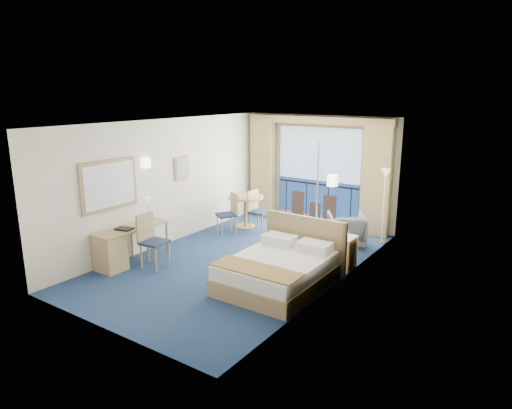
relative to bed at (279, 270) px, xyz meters
name	(u,v)px	position (x,y,z in m)	size (l,w,h in m)	color
floor	(242,260)	(-1.23, 0.61, -0.29)	(6.50, 6.50, 0.00)	navy
room_walls	(242,172)	(-1.23, 0.61, 1.49)	(4.04, 6.54, 2.72)	white
balcony_door	(318,178)	(-1.23, 3.83, 0.85)	(2.36, 0.03, 2.52)	navy
curtain_left	(263,168)	(-2.78, 3.68, 0.98)	(0.65, 0.22, 2.55)	tan
curtain_right	(377,181)	(0.32, 3.68, 0.98)	(0.65, 0.22, 2.55)	tan
pelmet	(318,120)	(-1.23, 3.71, 2.29)	(3.80, 0.25, 0.18)	tan
mirror	(109,185)	(-3.20, -0.89, 1.26)	(0.05, 1.25, 0.95)	tan
wall_print	(182,168)	(-3.20, 1.06, 1.31)	(0.04, 0.42, 0.52)	tan
sconce_left	(146,163)	(-3.17, 0.01, 1.56)	(0.18, 0.18, 0.18)	#FFEDB2
sconce_right	(333,180)	(0.71, 0.46, 1.56)	(0.18, 0.18, 0.18)	#FFEDB2
bed	(279,270)	(0.00, 0.00, 0.00)	(1.65, 1.96, 1.04)	tan
nightstand	(342,251)	(0.52, 1.43, 0.01)	(0.46, 0.44, 0.61)	tan
phone	(342,234)	(0.50, 1.45, 0.36)	(0.18, 0.14, 0.08)	white
armchair	(346,230)	(0.09, 2.63, 0.06)	(0.76, 0.78, 0.71)	#4A515A
floor_lamp	(385,187)	(0.65, 3.27, 0.96)	(0.23, 0.23, 1.64)	silver
desk	(115,248)	(-2.96, -1.06, 0.10)	(0.52, 1.51, 0.71)	tan
desk_chair	(150,237)	(-2.48, -0.61, 0.29)	(0.49, 0.48, 1.03)	#1F2C49
folder	(124,229)	(-2.94, -0.82, 0.43)	(0.31, 0.23, 0.03)	black
desk_lamp	(148,203)	(-3.05, -0.10, 0.76)	(0.12, 0.12, 0.46)	silver
round_table	(245,204)	(-2.50, 2.50, 0.30)	(0.87, 0.87, 0.78)	tan
table_chair_a	(257,208)	(-2.13, 2.45, 0.26)	(0.43, 0.42, 0.97)	#1F2C49
table_chair_b	(230,211)	(-2.49, 1.87, 0.25)	(0.58, 0.58, 0.97)	#1F2C49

